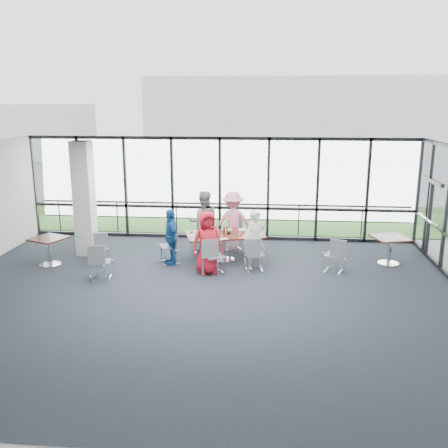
# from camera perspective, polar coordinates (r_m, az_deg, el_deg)

# --- Properties ---
(floor) EXTENTS (12.00, 10.00, 0.02)m
(floor) POSITION_cam_1_polar(r_m,az_deg,el_deg) (11.19, -3.06, -8.52)
(floor) COLOR #212731
(floor) RESTS_ON ground
(ceiling) EXTENTS (12.00, 10.00, 0.04)m
(ceiling) POSITION_cam_1_polar(r_m,az_deg,el_deg) (10.40, -3.28, 8.06)
(ceiling) COLOR silver
(ceiling) RESTS_ON ground
(wall_front) EXTENTS (12.00, 0.10, 3.20)m
(wall_front) POSITION_cam_1_polar(r_m,az_deg,el_deg) (6.07, -10.21, -12.29)
(wall_front) COLOR silver
(wall_front) RESTS_ON ground
(curtain_wall_back) EXTENTS (12.00, 0.10, 3.20)m
(curtain_wall_back) POSITION_cam_1_polar(r_m,az_deg,el_deg) (15.54, -0.48, 4.07)
(curtain_wall_back) COLOR white
(curtain_wall_back) RESTS_ON ground
(exit_door) EXTENTS (0.12, 1.60, 2.10)m
(exit_door) POSITION_cam_1_polar(r_m,az_deg,el_deg) (15.02, 22.42, 0.52)
(exit_door) COLOR black
(exit_door) RESTS_ON ground
(structural_column) EXTENTS (0.50, 0.50, 3.20)m
(structural_column) POSITION_cam_1_polar(r_m,az_deg,el_deg) (14.44, -15.68, 2.79)
(structural_column) COLOR white
(structural_column) RESTS_ON ground
(apron) EXTENTS (80.00, 70.00, 0.02)m
(apron) POSITION_cam_1_polar(r_m,az_deg,el_deg) (20.74, 0.92, 2.01)
(apron) COLOR gray
(apron) RESTS_ON ground
(grass_strip) EXTENTS (80.00, 5.00, 0.01)m
(grass_strip) POSITION_cam_1_polar(r_m,az_deg,el_deg) (18.79, 0.45, 0.84)
(grass_strip) COLOR #2A5C20
(grass_strip) RESTS_ON ground
(hangar_main) EXTENTS (24.00, 10.00, 6.00)m
(hangar_main) POSITION_cam_1_polar(r_m,az_deg,el_deg) (42.32, 8.81, 12.05)
(hangar_main) COLOR silver
(hangar_main) RESTS_ON ground
(hangar_aux) EXTENTS (10.00, 6.00, 4.00)m
(hangar_aux) POSITION_cam_1_polar(r_m,az_deg,el_deg) (43.00, -22.10, 9.90)
(hangar_aux) COLOR silver
(hangar_aux) RESTS_ON ground
(guard_rail) EXTENTS (12.00, 0.06, 0.06)m
(guard_rail) POSITION_cam_1_polar(r_m,az_deg,el_deg) (16.35, -0.26, 0.62)
(guard_rail) COLOR #2D2D33
(guard_rail) RESTS_ON ground
(main_table) EXTENTS (2.30, 1.67, 0.75)m
(main_table) POSITION_cam_1_polar(r_m,az_deg,el_deg) (13.54, 0.12, -1.60)
(main_table) COLOR #35190A
(main_table) RESTS_ON ground
(side_table_left) EXTENTS (1.04, 1.04, 0.75)m
(side_table_left) POSITION_cam_1_polar(r_m,az_deg,el_deg) (13.96, -19.41, -2.00)
(side_table_left) COLOR #35190A
(side_table_left) RESTS_ON ground
(side_table_right) EXTENTS (1.06, 1.06, 0.75)m
(side_table_right) POSITION_cam_1_polar(r_m,az_deg,el_deg) (13.95, 18.44, -1.88)
(side_table_right) COLOR #35190A
(side_table_right) RESTS_ON ground
(diner_near_left) EXTENTS (0.92, 0.78, 1.61)m
(diner_near_left) POSITION_cam_1_polar(r_m,az_deg,el_deg) (12.49, -1.93, -2.15)
(diner_near_left) COLOR red
(diner_near_left) RESTS_ON ground
(diner_near_right) EXTENTS (0.69, 0.63, 1.55)m
(diner_near_right) POSITION_cam_1_polar(r_m,az_deg,el_deg) (12.87, 3.67, -1.83)
(diner_near_right) COLOR silver
(diner_near_right) RESTS_ON ground
(diner_far_left) EXTENTS (0.95, 0.68, 1.78)m
(diner_far_left) POSITION_cam_1_polar(r_m,az_deg,el_deg) (14.30, -2.35, 0.28)
(diner_far_left) COLOR gray
(diner_far_left) RESTS_ON ground
(diner_far_right) EXTENTS (1.22, 0.82, 1.73)m
(diner_far_right) POSITION_cam_1_polar(r_m,az_deg,el_deg) (14.44, 1.01, 0.32)
(diner_far_right) COLOR pink
(diner_far_right) RESTS_ON ground
(diner_end) EXTENTS (0.82, 1.00, 1.50)m
(diner_end) POSITION_cam_1_polar(r_m,az_deg,el_deg) (13.29, -6.08, -1.48)
(diner_end) COLOR #184E94
(diner_end) RESTS_ON ground
(chair_main_nl) EXTENTS (0.61, 0.61, 0.93)m
(chair_main_nl) POSITION_cam_1_polar(r_m,az_deg,el_deg) (12.54, -1.09, -3.70)
(chair_main_nl) COLOR slate
(chair_main_nl) RESTS_ON ground
(chair_main_nr) EXTENTS (0.52, 0.52, 0.88)m
(chair_main_nr) POSITION_cam_1_polar(r_m,az_deg,el_deg) (12.78, 3.53, -3.50)
(chair_main_nr) COLOR slate
(chair_main_nr) RESTS_ON ground
(chair_main_fl) EXTENTS (0.52, 0.52, 0.84)m
(chair_main_fl) POSITION_cam_1_polar(r_m,az_deg,el_deg) (14.42, -2.64, -1.53)
(chair_main_fl) COLOR slate
(chair_main_fl) RESTS_ON ground
(chair_main_fr) EXTENTS (0.61, 0.61, 0.96)m
(chair_main_fr) POSITION_cam_1_polar(r_m,az_deg,el_deg) (14.65, 0.92, -1.02)
(chair_main_fr) COLOR slate
(chair_main_fr) RESTS_ON ground
(chair_main_end) EXTENTS (0.61, 0.61, 0.93)m
(chair_main_end) POSITION_cam_1_polar(r_m,az_deg,el_deg) (13.45, -6.29, -2.56)
(chair_main_end) COLOR slate
(chair_main_end) RESTS_ON ground
(chair_spare_la) EXTENTS (0.50, 0.50, 0.88)m
(chair_spare_la) POSITION_cam_1_polar(r_m,az_deg,el_deg) (12.55, -13.88, -4.22)
(chair_spare_la) COLOR slate
(chair_spare_la) RESTS_ON ground
(chair_spare_lb) EXTENTS (0.46, 0.46, 0.81)m
(chair_spare_lb) POSITION_cam_1_polar(r_m,az_deg,el_deg) (13.64, -14.23, -2.93)
(chair_spare_lb) COLOR slate
(chair_spare_lb) RESTS_ON ground
(chair_spare_r) EXTENTS (0.55, 0.55, 0.88)m
(chair_spare_r) POSITION_cam_1_polar(r_m,az_deg,el_deg) (13.00, 12.46, -3.51)
(chair_spare_r) COLOR slate
(chair_spare_r) RESTS_ON ground
(plate_nl) EXTENTS (0.28, 0.28, 0.01)m
(plate_nl) POSITION_cam_1_polar(r_m,az_deg,el_deg) (13.04, -2.16, -1.67)
(plate_nl) COLOR white
(plate_nl) RESTS_ON main_table
(plate_nr) EXTENTS (0.27, 0.27, 0.01)m
(plate_nr) POSITION_cam_1_polar(r_m,az_deg,el_deg) (13.33, 3.21, -1.33)
(plate_nr) COLOR white
(plate_nr) RESTS_ON main_table
(plate_fl) EXTENTS (0.28, 0.28, 0.01)m
(plate_fl) POSITION_cam_1_polar(r_m,az_deg,el_deg) (13.71, -2.28, -0.89)
(plate_fl) COLOR white
(plate_fl) RESTS_ON main_table
(plate_fr) EXTENTS (0.24, 0.24, 0.01)m
(plate_fr) POSITION_cam_1_polar(r_m,az_deg,el_deg) (13.93, 2.12, -0.65)
(plate_fr) COLOR white
(plate_fr) RESTS_ON main_table
(plate_end) EXTENTS (0.28, 0.28, 0.01)m
(plate_end) POSITION_cam_1_polar(r_m,az_deg,el_deg) (13.36, -3.39, -1.30)
(plate_end) COLOR white
(plate_end) RESTS_ON main_table
(tumbler_a) EXTENTS (0.07, 0.07, 0.15)m
(tumbler_a) POSITION_cam_1_polar(r_m,az_deg,el_deg) (13.16, -0.58, -1.21)
(tumbler_a) COLOR white
(tumbler_a) RESTS_ON main_table
(tumbler_b) EXTENTS (0.06, 0.06, 0.13)m
(tumbler_b) POSITION_cam_1_polar(r_m,az_deg,el_deg) (13.36, 1.84, -1.03)
(tumbler_b) COLOR white
(tumbler_b) RESTS_ON main_table
(tumbler_c) EXTENTS (0.06, 0.06, 0.13)m
(tumbler_c) POSITION_cam_1_polar(r_m,az_deg,el_deg) (13.77, 0.33, -0.57)
(tumbler_c) COLOR white
(tumbler_c) RESTS_ON main_table
(tumbler_d) EXTENTS (0.08, 0.08, 0.15)m
(tumbler_d) POSITION_cam_1_polar(r_m,az_deg,el_deg) (13.25, -2.95, -1.12)
(tumbler_d) COLOR white
(tumbler_d) RESTS_ON main_table
(menu_a) EXTENTS (0.33, 0.31, 0.00)m
(menu_a) POSITION_cam_1_polar(r_m,az_deg,el_deg) (13.01, -0.13, -1.72)
(menu_a) COLOR beige
(menu_a) RESTS_ON main_table
(menu_b) EXTENTS (0.30, 0.23, 0.00)m
(menu_b) POSITION_cam_1_polar(r_m,az_deg,el_deg) (13.47, 3.98, -1.21)
(menu_b) COLOR beige
(menu_b) RESTS_ON main_table
(menu_c) EXTENTS (0.33, 0.30, 0.00)m
(menu_c) POSITION_cam_1_polar(r_m,az_deg,el_deg) (13.93, 0.38, -0.66)
(menu_c) COLOR beige
(menu_c) RESTS_ON main_table
(condiment_caddy) EXTENTS (0.10, 0.07, 0.04)m
(condiment_caddy) POSITION_cam_1_polar(r_m,az_deg,el_deg) (13.52, 0.57, -1.03)
(condiment_caddy) COLOR black
(condiment_caddy) RESTS_ON main_table
(ketchup_bottle) EXTENTS (0.06, 0.06, 0.18)m
(ketchup_bottle) POSITION_cam_1_polar(r_m,az_deg,el_deg) (13.55, 0.02, -0.69)
(ketchup_bottle) COLOR #A60516
(ketchup_bottle) RESTS_ON main_table
(green_bottle) EXTENTS (0.05, 0.05, 0.20)m
(green_bottle) POSITION_cam_1_polar(r_m,az_deg,el_deg) (13.51, 0.34, -0.69)
(green_bottle) COLOR #177F2D
(green_bottle) RESTS_ON main_table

